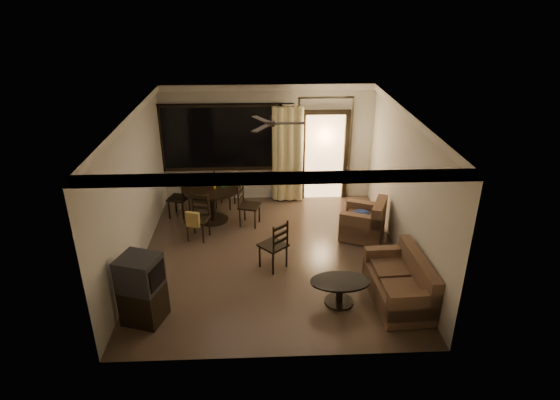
{
  "coord_description": "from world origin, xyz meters",
  "views": [
    {
      "loc": [
        -0.2,
        -7.86,
        4.82
      ],
      "look_at": [
        0.17,
        0.2,
        1.1
      ],
      "focal_mm": 30.0,
      "sensor_mm": 36.0,
      "label": 1
    }
  ],
  "objects_px": {
    "dining_chair_east": "(249,213)",
    "dining_chair_north": "(225,195)",
    "dining_chair_west": "(180,205)",
    "dining_chair_south": "(198,225)",
    "side_chair": "(274,254)",
    "coffee_table": "(340,288)",
    "tv_cabinet": "(142,289)",
    "armchair": "(365,222)",
    "sofa": "(402,284)",
    "dining_table": "(212,194)"
  },
  "relations": [
    {
      "from": "armchair",
      "to": "side_chair",
      "type": "xyz_separation_m",
      "value": [
        -1.94,
        -1.07,
        -0.05
      ]
    },
    {
      "from": "dining_chair_east",
      "to": "dining_chair_north",
      "type": "distance_m",
      "value": 1.11
    },
    {
      "from": "dining_table",
      "to": "dining_chair_north",
      "type": "height_order",
      "value": "dining_table"
    },
    {
      "from": "dining_chair_north",
      "to": "dining_chair_west",
      "type": "bearing_deg",
      "value": 41.93
    },
    {
      "from": "sofa",
      "to": "side_chair",
      "type": "distance_m",
      "value": 2.37
    },
    {
      "from": "dining_chair_north",
      "to": "coffee_table",
      "type": "relative_size",
      "value": 0.96
    },
    {
      "from": "dining_chair_west",
      "to": "dining_chair_south",
      "type": "bearing_deg",
      "value": 43.22
    },
    {
      "from": "dining_chair_south",
      "to": "tv_cabinet",
      "type": "relative_size",
      "value": 0.84
    },
    {
      "from": "dining_chair_north",
      "to": "sofa",
      "type": "distance_m",
      "value": 4.95
    },
    {
      "from": "dining_table",
      "to": "tv_cabinet",
      "type": "bearing_deg",
      "value": -103.08
    },
    {
      "from": "dining_chair_south",
      "to": "dining_chair_north",
      "type": "bearing_deg",
      "value": 89.58
    },
    {
      "from": "dining_chair_north",
      "to": "dining_chair_south",
      "type": "bearing_deg",
      "value": 89.58
    },
    {
      "from": "dining_chair_east",
      "to": "armchair",
      "type": "height_order",
      "value": "dining_chair_east"
    },
    {
      "from": "dining_chair_south",
      "to": "coffee_table",
      "type": "distance_m",
      "value": 3.45
    },
    {
      "from": "tv_cabinet",
      "to": "coffee_table",
      "type": "relative_size",
      "value": 1.15
    },
    {
      "from": "armchair",
      "to": "side_chair",
      "type": "bearing_deg",
      "value": -128.47
    },
    {
      "from": "dining_chair_west",
      "to": "dining_chair_north",
      "type": "distance_m",
      "value": 1.11
    },
    {
      "from": "dining_chair_east",
      "to": "tv_cabinet",
      "type": "relative_size",
      "value": 0.84
    },
    {
      "from": "armchair",
      "to": "coffee_table",
      "type": "xyz_separation_m",
      "value": [
        -0.88,
        -2.19,
        -0.05
      ]
    },
    {
      "from": "dining_chair_east",
      "to": "coffee_table",
      "type": "relative_size",
      "value": 0.96
    },
    {
      "from": "armchair",
      "to": "dining_chair_north",
      "type": "bearing_deg",
      "value": 174.09
    },
    {
      "from": "dining_chair_south",
      "to": "side_chair",
      "type": "distance_m",
      "value": 1.92
    },
    {
      "from": "dining_table",
      "to": "side_chair",
      "type": "height_order",
      "value": "dining_table"
    },
    {
      "from": "dining_chair_east",
      "to": "armchair",
      "type": "xyz_separation_m",
      "value": [
        2.42,
        -0.69,
        0.06
      ]
    },
    {
      "from": "dining_chair_south",
      "to": "tv_cabinet",
      "type": "distance_m",
      "value": 2.64
    },
    {
      "from": "dining_chair_east",
      "to": "dining_chair_south",
      "type": "xyz_separation_m",
      "value": [
        -1.04,
        -0.59,
        0.02
      ]
    },
    {
      "from": "sofa",
      "to": "armchair",
      "type": "bearing_deg",
      "value": 91.2
    },
    {
      "from": "dining_table",
      "to": "side_chair",
      "type": "distance_m",
      "value": 2.39
    },
    {
      "from": "dining_chair_east",
      "to": "side_chair",
      "type": "xyz_separation_m",
      "value": [
        0.48,
        -1.75,
        0.01
      ]
    },
    {
      "from": "dining_chair_north",
      "to": "sofa",
      "type": "bearing_deg",
      "value": 145.89
    },
    {
      "from": "dining_table",
      "to": "sofa",
      "type": "xyz_separation_m",
      "value": [
        3.37,
        -3.11,
        -0.31
      ]
    },
    {
      "from": "dining_chair_east",
      "to": "side_chair",
      "type": "height_order",
      "value": "side_chair"
    },
    {
      "from": "dining_chair_east",
      "to": "sofa",
      "type": "bearing_deg",
      "value": -121.78
    },
    {
      "from": "dining_chair_west",
      "to": "dining_chair_north",
      "type": "xyz_separation_m",
      "value": [
        1.0,
        0.48,
        0.0
      ]
    },
    {
      "from": "dining_chair_west",
      "to": "dining_chair_north",
      "type": "bearing_deg",
      "value": 131.93
    },
    {
      "from": "dining_table",
      "to": "dining_chair_north",
      "type": "bearing_deg",
      "value": 72.8
    },
    {
      "from": "dining_chair_south",
      "to": "armchair",
      "type": "distance_m",
      "value": 3.46
    },
    {
      "from": "sofa",
      "to": "dining_chair_north",
      "type": "bearing_deg",
      "value": 126.79
    },
    {
      "from": "dining_chair_west",
      "to": "tv_cabinet",
      "type": "height_order",
      "value": "tv_cabinet"
    },
    {
      "from": "dining_table",
      "to": "coffee_table",
      "type": "bearing_deg",
      "value": -53.16
    },
    {
      "from": "sofa",
      "to": "coffee_table",
      "type": "distance_m",
      "value": 1.03
    },
    {
      "from": "dining_chair_south",
      "to": "dining_chair_west",
      "type": "bearing_deg",
      "value": 133.22
    },
    {
      "from": "dining_chair_east",
      "to": "dining_chair_north",
      "type": "xyz_separation_m",
      "value": [
        -0.58,
        0.95,
        0.0
      ]
    },
    {
      "from": "dining_chair_east",
      "to": "tv_cabinet",
      "type": "bearing_deg",
      "value": 169.7
    },
    {
      "from": "dining_chair_west",
      "to": "dining_chair_east",
      "type": "xyz_separation_m",
      "value": [
        1.58,
        -0.47,
        0.0
      ]
    },
    {
      "from": "dining_chair_west",
      "to": "coffee_table",
      "type": "height_order",
      "value": "dining_chair_west"
    },
    {
      "from": "dining_chair_west",
      "to": "sofa",
      "type": "xyz_separation_m",
      "value": [
        4.15,
        -3.34,
        0.04
      ]
    },
    {
      "from": "dining_chair_south",
      "to": "dining_chair_north",
      "type": "distance_m",
      "value": 1.6
    },
    {
      "from": "dining_chair_west",
      "to": "coffee_table",
      "type": "distance_m",
      "value": 4.57
    },
    {
      "from": "dining_chair_west",
      "to": "side_chair",
      "type": "xyz_separation_m",
      "value": [
        2.06,
        -2.22,
        0.01
      ]
    }
  ]
}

